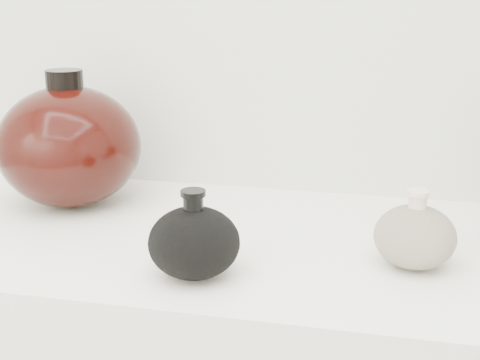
# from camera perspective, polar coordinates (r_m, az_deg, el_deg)

# --- Properties ---
(black_gourd_vase) EXTENTS (0.15, 0.15, 0.12)m
(black_gourd_vase) POSITION_cam_1_polar(r_m,az_deg,el_deg) (0.87, -3.94, -5.29)
(black_gourd_vase) COLOR black
(black_gourd_vase) RESTS_ON display_counter
(cream_gourd_vase) EXTENTS (0.13, 0.13, 0.11)m
(cream_gourd_vase) POSITION_cam_1_polar(r_m,az_deg,el_deg) (0.93, 14.70, -4.64)
(cream_gourd_vase) COLOR beige
(cream_gourd_vase) RESTS_ON display_counter
(left_round_pot) EXTENTS (0.26, 0.26, 0.23)m
(left_round_pot) POSITION_cam_1_polar(r_m,az_deg,el_deg) (1.17, -14.37, 2.85)
(left_round_pot) COLOR black
(left_round_pot) RESTS_ON display_counter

